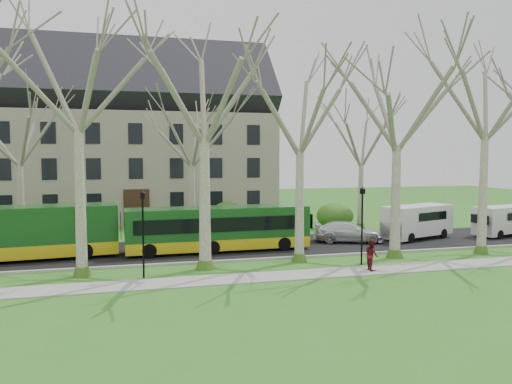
% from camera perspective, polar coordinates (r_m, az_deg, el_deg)
% --- Properties ---
extents(ground, '(120.00, 120.00, 0.00)m').
position_cam_1_polar(ground, '(27.91, -0.22, -8.53)').
color(ground, '#337421').
rests_on(ground, ground).
extents(sidewalk, '(70.00, 2.00, 0.06)m').
position_cam_1_polar(sidewalk, '(25.56, 1.18, -9.67)').
color(sidewalk, gray).
rests_on(sidewalk, ground).
extents(road, '(80.00, 8.00, 0.06)m').
position_cam_1_polar(road, '(33.15, -2.57, -6.43)').
color(road, black).
rests_on(road, ground).
extents(curb, '(80.00, 0.25, 0.14)m').
position_cam_1_polar(curb, '(29.32, -0.94, -7.77)').
color(curb, '#A5A39E').
rests_on(curb, ground).
extents(building, '(26.50, 12.20, 16.00)m').
position_cam_1_polar(building, '(50.42, -13.73, 6.29)').
color(building, gray).
rests_on(building, ground).
extents(tree_row_verge, '(49.00, 7.00, 14.00)m').
position_cam_1_polar(tree_row_verge, '(27.52, -0.37, 5.97)').
color(tree_row_verge, gray).
rests_on(tree_row_verge, ground).
extents(tree_row_far, '(33.00, 7.00, 12.00)m').
position_cam_1_polar(tree_row_far, '(37.77, -6.31, 3.97)').
color(tree_row_far, gray).
rests_on(tree_row_far, ground).
extents(lamp_row, '(36.22, 0.22, 4.30)m').
position_cam_1_polar(lamp_row, '(26.50, 0.31, -3.57)').
color(lamp_row, black).
rests_on(lamp_row, ground).
extents(hedges, '(30.60, 8.60, 2.00)m').
position_cam_1_polar(hedges, '(40.77, -11.50, -3.12)').
color(hedges, '#255A19').
rests_on(hedges, ground).
extents(bus_lead, '(13.13, 3.99, 3.23)m').
position_cam_1_polar(bus_lead, '(32.37, -27.16, -4.21)').
color(bus_lead, '#154A19').
rests_on(bus_lead, road).
extents(bus_follow, '(11.66, 2.72, 2.90)m').
position_cam_1_polar(bus_follow, '(31.96, -4.33, -4.15)').
color(bus_follow, '#154A19').
rests_on(bus_follow, road).
extents(sedan, '(5.23, 3.41, 1.41)m').
position_cam_1_polar(sedan, '(35.82, 10.52, -4.51)').
color(sedan, silver).
rests_on(sedan, road).
extents(van_a, '(5.94, 3.68, 2.44)m').
position_cam_1_polar(van_a, '(38.33, 17.93, -3.29)').
color(van_a, silver).
rests_on(van_a, road).
extents(van_b, '(5.39, 2.84, 2.23)m').
position_cam_1_polar(van_b, '(42.37, 26.58, -2.97)').
color(van_b, silver).
rests_on(van_b, road).
extents(pedestrian_b, '(0.68, 0.84, 1.63)m').
position_cam_1_polar(pedestrian_b, '(27.37, 13.08, -7.03)').
color(pedestrian_b, '#511216').
rests_on(pedestrian_b, sidewalk).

